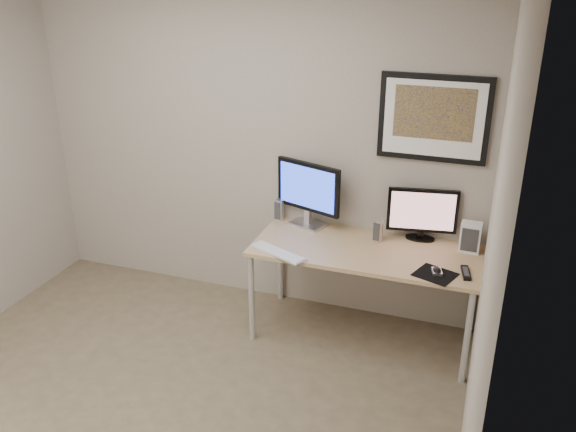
% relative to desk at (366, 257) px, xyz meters
% --- Properties ---
extents(floor, '(3.60, 3.60, 0.00)m').
position_rel_desk_xyz_m(floor, '(-1.00, -1.35, -0.66)').
color(floor, brown).
rests_on(floor, ground).
extents(room, '(3.60, 3.60, 3.60)m').
position_rel_desk_xyz_m(room, '(-1.00, -0.90, 0.98)').
color(room, white).
rests_on(room, ground).
extents(desk, '(1.60, 0.70, 0.73)m').
position_rel_desk_xyz_m(desk, '(0.00, 0.00, 0.00)').
color(desk, '#A68150').
rests_on(desk, floor).
extents(framed_art, '(0.75, 0.04, 0.60)m').
position_rel_desk_xyz_m(framed_art, '(0.35, 0.33, 0.96)').
color(framed_art, black).
rests_on(framed_art, room).
extents(monitor_large, '(0.54, 0.25, 0.50)m').
position_rel_desk_xyz_m(monitor_large, '(-0.51, 0.25, 0.35)').
color(monitor_large, silver).
rests_on(monitor_large, desk).
extents(monitor_tv, '(0.50, 0.15, 0.39)m').
position_rel_desk_xyz_m(monitor_tv, '(0.34, 0.28, 0.28)').
color(monitor_tv, black).
rests_on(monitor_tv, desk).
extents(speaker_left, '(0.08, 0.08, 0.17)m').
position_rel_desk_xyz_m(speaker_left, '(-0.76, 0.29, 0.15)').
color(speaker_left, silver).
rests_on(speaker_left, desk).
extents(speaker_right, '(0.08, 0.08, 0.16)m').
position_rel_desk_xyz_m(speaker_right, '(0.05, 0.16, 0.15)').
color(speaker_right, silver).
rests_on(speaker_right, desk).
extents(keyboard, '(0.46, 0.29, 0.02)m').
position_rel_desk_xyz_m(keyboard, '(-0.57, -0.28, 0.07)').
color(keyboard, silver).
rests_on(keyboard, desk).
extents(mousepad, '(0.31, 0.29, 0.00)m').
position_rel_desk_xyz_m(mousepad, '(0.51, -0.23, 0.07)').
color(mousepad, black).
rests_on(mousepad, desk).
extents(mouse, '(0.08, 0.11, 0.03)m').
position_rel_desk_xyz_m(mouse, '(0.52, -0.21, 0.09)').
color(mouse, black).
rests_on(mouse, mousepad).
extents(remote, '(0.08, 0.19, 0.02)m').
position_rel_desk_xyz_m(remote, '(0.70, -0.16, 0.08)').
color(remote, black).
rests_on(remote, desk).
extents(fan_unit, '(0.14, 0.11, 0.21)m').
position_rel_desk_xyz_m(fan_unit, '(0.69, 0.20, 0.17)').
color(fan_unit, silver).
rests_on(fan_unit, desk).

